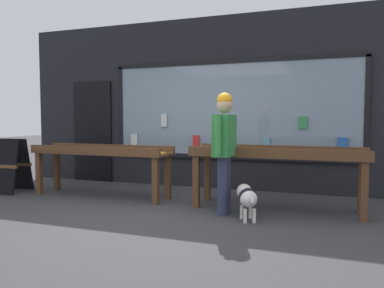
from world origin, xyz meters
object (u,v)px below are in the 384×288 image
small_dog (247,197)px  sandwich_board_sign (9,165)px  display_table_right (277,159)px  display_table_left (101,156)px  person_browsing (224,144)px

small_dog → sandwich_board_sign: 4.45m
display_table_right → small_dog: (-0.29, -0.67, -0.43)m
sandwich_board_sign → small_dog: bearing=-11.7°
display_table_left → small_dog: display_table_left is taller
display_table_left → display_table_right: bearing=-0.1°
person_browsing → small_dog: person_browsing is taller
display_table_left → sandwich_board_sign: bearing=-172.0°
display_table_left → person_browsing: 2.36m
display_table_right → small_dog: size_ratio=4.77×
small_dog → person_browsing: bearing=37.0°
display_table_left → display_table_right: size_ratio=1.00×
display_table_right → sandwich_board_sign: 4.73m
display_table_left → sandwich_board_sign: size_ratio=2.61×
display_table_left → small_dog: bearing=-14.2°
person_browsing → sandwich_board_sign: person_browsing is taller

